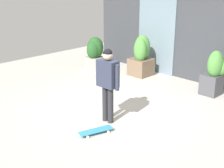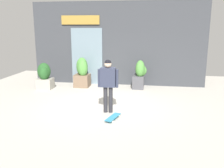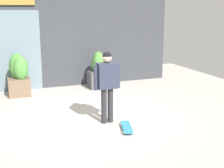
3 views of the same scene
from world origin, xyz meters
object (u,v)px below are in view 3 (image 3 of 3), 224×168
Objects in this scene: skateboarder at (107,80)px; planter_box_mid at (97,70)px; planter_box_left at (19,75)px; skateboard at (127,127)px.

planter_box_mid is (0.81, 3.20, -0.39)m from skateboarder.
planter_box_mid is at bearing 163.35° from skateboarder.
planter_box_left is 2.53m from planter_box_mid.
skateboarder is at bearing -61.36° from planter_box_left.
skateboard is (0.25, -0.59, -0.96)m from skateboarder.
skateboard is at bearing -62.23° from planter_box_left.
skateboarder is 1.34× the size of planter_box_mid.
skateboarder reaches higher than planter_box_mid.
skateboarder is 1.15m from skateboard.
planter_box_mid is (2.53, 0.05, -0.01)m from planter_box_left.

